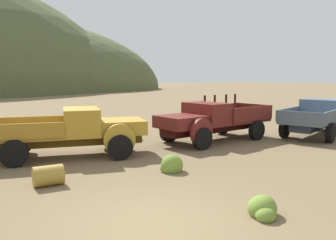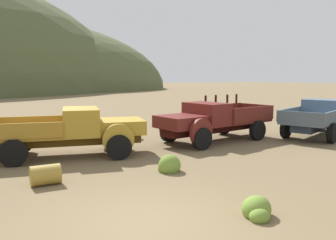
# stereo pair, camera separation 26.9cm
# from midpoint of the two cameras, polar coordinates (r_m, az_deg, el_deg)

# --- Properties ---
(ground_plane) EXTENTS (300.00, 300.00, 0.00)m
(ground_plane) POSITION_cam_midpoint_polar(r_m,az_deg,el_deg) (7.66, -3.84, -16.83)
(ground_plane) COLOR brown
(hill_distant) EXTENTS (77.01, 52.73, 33.10)m
(hill_distant) POSITION_cam_midpoint_polar(r_m,az_deg,el_deg) (88.10, -25.63, 4.45)
(hill_distant) COLOR #4C5633
(hill_distant) RESTS_ON ground
(truck_mustard) EXTENTS (6.35, 3.74, 1.89)m
(truck_mustard) POSITION_cam_midpoint_polar(r_m,az_deg,el_deg) (14.02, -14.93, -1.76)
(truck_mustard) COLOR #593D12
(truck_mustard) RESTS_ON ground
(truck_oxblood) EXTENTS (6.35, 3.07, 2.16)m
(truck_oxblood) POSITION_cam_midpoint_polar(r_m,az_deg,el_deg) (16.55, 6.13, -0.19)
(truck_oxblood) COLOR black
(truck_oxblood) RESTS_ON ground
(truck_chalk_blue) EXTENTS (6.66, 4.04, 1.89)m
(truck_chalk_blue) POSITION_cam_midpoint_polar(r_m,az_deg,el_deg) (20.50, 23.56, 0.68)
(truck_chalk_blue) COLOR #262D39
(truck_chalk_blue) RESTS_ON ground
(oil_drum_tipped) EXTENTS (0.87, 0.64, 0.59)m
(oil_drum_tipped) POSITION_cam_midpoint_polar(r_m,az_deg,el_deg) (10.64, -19.90, -8.64)
(oil_drum_tipped) COLOR olive
(oil_drum_tipped) RESTS_ON ground
(bush_front_left) EXTENTS (0.77, 0.69, 0.73)m
(bush_front_left) POSITION_cam_midpoint_polar(r_m,az_deg,el_deg) (11.49, -0.12, -7.68)
(bush_front_left) COLOR olive
(bush_front_left) RESTS_ON ground
(bush_back_edge) EXTENTS (0.73, 0.76, 0.58)m
(bush_back_edge) POSITION_cam_midpoint_polar(r_m,az_deg,el_deg) (8.26, 14.60, -14.09)
(bush_back_edge) COLOR olive
(bush_back_edge) RESTS_ON ground
(bush_front_right) EXTENTS (0.99, 0.73, 0.88)m
(bush_front_right) POSITION_cam_midpoint_polar(r_m,az_deg,el_deg) (23.67, 7.02, 0.08)
(bush_front_right) COLOR #3D702D
(bush_front_right) RESTS_ON ground
(bush_lone_scrub) EXTENTS (1.24, 1.12, 1.05)m
(bush_lone_scrub) POSITION_cam_midpoint_polar(r_m,az_deg,el_deg) (24.45, 12.08, 0.37)
(bush_lone_scrub) COLOR #4C8438
(bush_lone_scrub) RESTS_ON ground
(bush_between_trucks) EXTENTS (0.92, 1.00, 0.89)m
(bush_between_trucks) POSITION_cam_midpoint_polar(r_m,az_deg,el_deg) (17.47, -6.52, -2.42)
(bush_between_trucks) COLOR #3D702D
(bush_between_trucks) RESTS_ON ground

